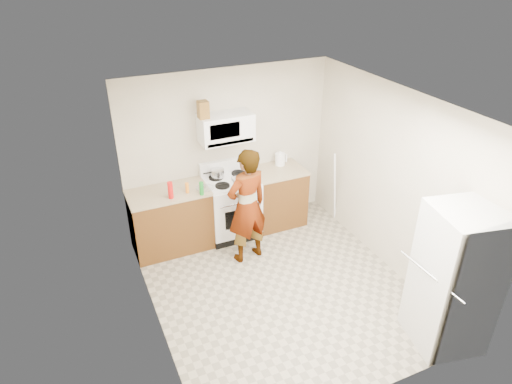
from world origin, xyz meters
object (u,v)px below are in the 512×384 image
kettle (280,159)px  microwave (226,128)px  fridge (455,279)px  saucepan (217,173)px  gas_range (231,206)px  person (247,206)px

kettle → microwave: bearing=175.7°
microwave → fridge: microwave is taller
kettle → saucepan: bearing=175.2°
gas_range → kettle: 1.06m
person → saucepan: bearing=-92.1°
fridge → saucepan: 3.49m
gas_range → microwave: microwave is taller
person → microwave: bearing=-102.9°
microwave → person: size_ratio=0.45×
fridge → gas_range: bearing=126.9°
microwave → person: (-0.03, -0.80, -0.86)m
microwave → saucepan: (-0.15, 0.00, -0.69)m
fridge → kettle: bearing=110.9°
gas_range → saucepan: gas_range is taller
saucepan → kettle: bearing=1.3°
kettle → person: bearing=-144.0°
saucepan → microwave: bearing=-1.9°
gas_range → fridge: fridge is taller
microwave → kettle: size_ratio=4.01×
gas_range → saucepan: size_ratio=5.70×
person → fridge: (1.42, -2.32, 0.01)m
gas_range → person: size_ratio=0.67×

